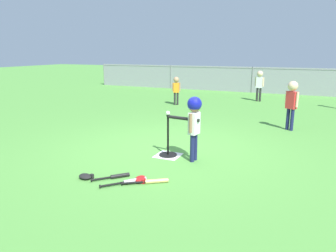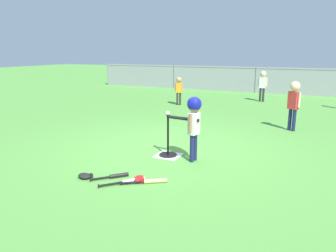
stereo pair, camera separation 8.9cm
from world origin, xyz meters
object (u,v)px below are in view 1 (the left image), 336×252
object	(u,v)px
baseball_on_tee	(168,113)
spare_bat_wood	(152,181)
batter_child	(194,116)
spare_bat_black	(116,176)
glove_by_plate	(86,176)
glove_near_bats	(141,179)
fielder_deep_right	(292,99)
spare_bat_silver	(130,181)
fielder_near_left	(259,82)
fielder_deep_center	(176,87)
batting_tee	(168,149)

from	to	relation	value
baseball_on_tee	spare_bat_wood	world-z (taller)	baseball_on_tee
batter_child	spare_bat_black	world-z (taller)	batter_child
baseball_on_tee	glove_by_plate	xyz separation A→B (m)	(-0.68, -1.47, -0.75)
glove_near_bats	fielder_deep_right	bearing A→B (deg)	66.87
glove_near_bats	spare_bat_black	bearing A→B (deg)	-172.33
spare_bat_silver	glove_near_bats	distance (m)	0.16
fielder_deep_right	spare_bat_silver	world-z (taller)	fielder_deep_right
fielder_near_left	fielder_deep_center	size ratio (longest dim) A/B	1.16
batting_tee	glove_by_plate	size ratio (longest dim) A/B	2.90
fielder_deep_right	spare_bat_wood	xyz separation A→B (m)	(-1.58, -4.13, -0.72)
spare_bat_black	fielder_deep_right	bearing A→B (deg)	62.75
batting_tee	glove_by_plate	distance (m)	1.62
baseball_on_tee	fielder_deep_center	bearing A→B (deg)	111.13
baseball_on_tee	batting_tee	bearing A→B (deg)	-90.00
fielder_deep_center	spare_bat_black	world-z (taller)	fielder_deep_center
fielder_deep_right	glove_by_plate	xyz separation A→B (m)	(-2.56, -4.38, -0.72)
batter_child	fielder_deep_center	distance (m)	5.77
batter_child	spare_bat_silver	distance (m)	1.57
batting_tee	glove_by_plate	world-z (taller)	batting_tee
glove_near_bats	glove_by_plate	bearing A→B (deg)	-162.62
baseball_on_tee	fielder_deep_right	distance (m)	3.46
fielder_deep_right	spare_bat_black	distance (m)	4.76
fielder_near_left	fielder_deep_right	bearing A→B (deg)	-72.25
fielder_deep_center	glove_by_plate	distance (m)	6.75
spare_bat_wood	glove_near_bats	distance (m)	0.18
spare_bat_silver	spare_bat_wood	distance (m)	0.31
batting_tee	spare_bat_silver	xyz separation A→B (m)	(0.01, -1.35, -0.09)
spare_bat_silver	glove_near_bats	bearing A→B (deg)	51.31
fielder_near_left	spare_bat_black	world-z (taller)	fielder_near_left
fielder_deep_right	glove_near_bats	distance (m)	4.55
batter_child	spare_bat_silver	size ratio (longest dim) A/B	2.07
batter_child	fielder_deep_center	bearing A→B (deg)	115.56
fielder_near_left	fielder_deep_center	bearing A→B (deg)	-141.18
baseball_on_tee	spare_bat_silver	xyz separation A→B (m)	(0.01, -1.35, -0.75)
fielder_near_left	fielder_deep_right	world-z (taller)	fielder_deep_right
spare_bat_wood	glove_by_plate	xyz separation A→B (m)	(-0.98, -0.25, 0.01)
batting_tee	fielder_near_left	bearing A→B (deg)	85.84
fielder_deep_center	spare_bat_silver	world-z (taller)	fielder_deep_center
spare_bat_silver	spare_bat_wood	size ratio (longest dim) A/B	0.92
batter_child	glove_by_plate	world-z (taller)	batter_child
fielder_deep_center	fielder_deep_right	size ratio (longest dim) A/B	0.84
batter_child	fielder_deep_right	size ratio (longest dim) A/B	0.95
fielder_deep_center	spare_bat_black	size ratio (longest dim) A/B	2.14
batting_tee	fielder_deep_right	size ratio (longest dim) A/B	0.64
baseball_on_tee	glove_near_bats	size ratio (longest dim) A/B	0.31
batter_child	fielder_deep_right	world-z (taller)	fielder_deep_right
fielder_deep_center	spare_bat_silver	bearing A→B (deg)	-72.91
batting_tee	fielder_deep_right	bearing A→B (deg)	57.17
spare_bat_silver	spare_bat_wood	xyz separation A→B (m)	(0.28, 0.13, -0.00)
batting_tee	baseball_on_tee	xyz separation A→B (m)	(0.00, 0.00, 0.66)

